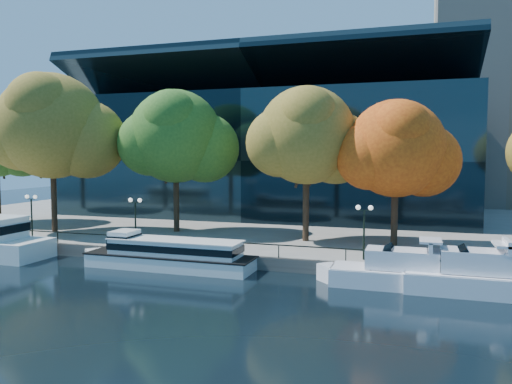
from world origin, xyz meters
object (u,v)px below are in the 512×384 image
(tour_boat, at_px, (165,253))
(cruiser_near, at_px, (403,272))
(tree_3, at_px, (308,138))
(tree_2, at_px, (177,138))
(lamp_1, at_px, (135,210))
(lamp_0, at_px, (31,206))
(tree_1, at_px, (53,128))
(lamp_2, at_px, (364,219))
(cruiser_far, at_px, (477,277))
(tree_4, at_px, (398,151))

(tour_boat, distance_m, cruiser_near, 17.47)
(tour_boat, distance_m, tree_3, 15.99)
(tree_2, height_order, lamp_1, tree_2)
(lamp_0, bearing_deg, tree_3, 14.89)
(lamp_0, height_order, lamp_1, same)
(tree_1, relative_size, tree_2, 1.11)
(tree_2, bearing_deg, lamp_1, -90.55)
(tour_boat, height_order, tree_1, tree_1)
(cruiser_near, bearing_deg, tree_2, 153.19)
(lamp_2, bearing_deg, cruiser_far, -25.74)
(cruiser_near, distance_m, tree_4, 12.74)
(cruiser_near, height_order, lamp_1, lamp_1)
(cruiser_near, xyz_separation_m, tree_1, (-33.47, 7.23, 10.27))
(tour_boat, bearing_deg, lamp_0, 168.46)
(cruiser_far, distance_m, tree_1, 39.99)
(tree_1, bearing_deg, lamp_1, -18.87)
(tree_3, relative_size, tree_4, 1.11)
(lamp_0, bearing_deg, tree_4, 11.57)
(cruiser_near, height_order, tree_1, tree_1)
(tree_3, xyz_separation_m, tree_4, (7.62, 0.07, -1.16))
(tree_1, bearing_deg, lamp_2, -7.31)
(cruiser_far, height_order, tree_1, tree_1)
(cruiser_far, bearing_deg, tree_2, 156.81)
(tree_4, bearing_deg, tree_2, 176.72)
(tree_4, distance_m, lamp_0, 33.07)
(tree_4, xyz_separation_m, lamp_1, (-21.15, -6.56, -5.06))
(tree_2, bearing_deg, tour_boat, -67.87)
(tree_1, bearing_deg, tree_4, 4.60)
(cruiser_near, bearing_deg, lamp_2, 130.84)
(tree_4, distance_m, lamp_2, 8.53)
(tree_4, height_order, lamp_0, tree_4)
(lamp_0, xyz_separation_m, lamp_2, (29.99, 0.00, 0.00))
(tree_1, distance_m, lamp_0, 8.32)
(tour_boat, xyz_separation_m, cruiser_far, (21.94, -0.39, -0.04))
(lamp_0, bearing_deg, tree_2, 35.35)
(cruiser_far, xyz_separation_m, tree_4, (-5.30, 10.09, 7.91))
(lamp_0, relative_size, lamp_1, 1.00)
(tree_4, bearing_deg, tree_1, -175.40)
(tour_boat, bearing_deg, tree_1, 156.17)
(cruiser_far, xyz_separation_m, lamp_1, (-26.45, 3.53, 2.85))
(tree_1, relative_size, lamp_0, 3.90)
(tour_boat, height_order, tree_3, tree_3)
(tour_boat, bearing_deg, tree_3, 46.87)
(lamp_2, bearing_deg, tree_4, 72.81)
(cruiser_near, distance_m, lamp_2, 5.27)
(cruiser_near, bearing_deg, cruiser_far, -2.97)
(tree_2, relative_size, tree_3, 1.03)
(tree_2, bearing_deg, cruiser_far, -23.19)
(tree_1, xyz_separation_m, lamp_1, (11.50, -3.93, -7.31))
(tour_boat, bearing_deg, lamp_1, 145.14)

